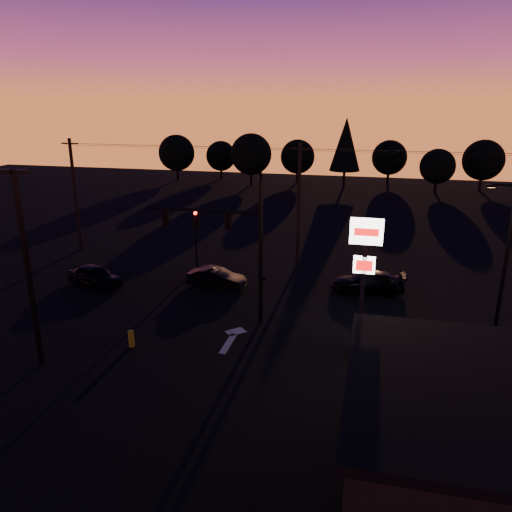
{
  "coord_description": "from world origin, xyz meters",
  "views": [
    {
      "loc": [
        7.21,
        -20.95,
        12.01
      ],
      "look_at": [
        1.0,
        5.0,
        3.5
      ],
      "focal_mm": 35.0,
      "sensor_mm": 36.0,
      "label": 1
    }
  ],
  "objects_px": {
    "car_left": "(95,276)",
    "car_right": "(368,282)",
    "traffic_signal_mast": "(232,235)",
    "pylon_sign": "(365,258)",
    "parking_lot_light": "(26,258)",
    "car_mid": "(216,278)",
    "bollard": "(131,339)",
    "streetlight": "(505,254)",
    "suv_parked": "(419,400)",
    "secondary_signal": "(195,232)"
  },
  "relations": [
    {
      "from": "bollard",
      "to": "car_right",
      "type": "distance_m",
      "value": 15.39
    },
    {
      "from": "traffic_signal_mast",
      "to": "secondary_signal",
      "type": "height_order",
      "value": "traffic_signal_mast"
    },
    {
      "from": "car_left",
      "to": "car_mid",
      "type": "height_order",
      "value": "car_left"
    },
    {
      "from": "bollard",
      "to": "pylon_sign",
      "type": "bearing_deg",
      "value": 9.71
    },
    {
      "from": "parking_lot_light",
      "to": "suv_parked",
      "type": "distance_m",
      "value": 17.62
    },
    {
      "from": "pylon_sign",
      "to": "bollard",
      "type": "height_order",
      "value": "pylon_sign"
    },
    {
      "from": "pylon_sign",
      "to": "car_right",
      "type": "xyz_separation_m",
      "value": [
        0.23,
        8.43,
        -4.24
      ]
    },
    {
      "from": "bollard",
      "to": "car_mid",
      "type": "relative_size",
      "value": 0.22
    },
    {
      "from": "traffic_signal_mast",
      "to": "car_mid",
      "type": "distance_m",
      "value": 6.71
    },
    {
      "from": "secondary_signal",
      "to": "bollard",
      "type": "height_order",
      "value": "secondary_signal"
    },
    {
      "from": "bollard",
      "to": "car_right",
      "type": "height_order",
      "value": "car_right"
    },
    {
      "from": "bollard",
      "to": "streetlight",
      "type": "bearing_deg",
      "value": 18.11
    },
    {
      "from": "parking_lot_light",
      "to": "streetlight",
      "type": "xyz_separation_m",
      "value": [
        21.41,
        8.5,
        -0.85
      ]
    },
    {
      "from": "pylon_sign",
      "to": "car_left",
      "type": "bearing_deg",
      "value": 162.91
    },
    {
      "from": "traffic_signal_mast",
      "to": "suv_parked",
      "type": "bearing_deg",
      "value": -35.99
    },
    {
      "from": "pylon_sign",
      "to": "streetlight",
      "type": "height_order",
      "value": "streetlight"
    },
    {
      "from": "traffic_signal_mast",
      "to": "pylon_sign",
      "type": "xyz_separation_m",
      "value": [
        7.1,
        -2.49,
        -0.02
      ]
    },
    {
      "from": "pylon_sign",
      "to": "bollard",
      "type": "relative_size",
      "value": 7.93
    },
    {
      "from": "parking_lot_light",
      "to": "pylon_sign",
      "type": "height_order",
      "value": "parking_lot_light"
    },
    {
      "from": "traffic_signal_mast",
      "to": "car_right",
      "type": "height_order",
      "value": "traffic_signal_mast"
    },
    {
      "from": "secondary_signal",
      "to": "parking_lot_light",
      "type": "height_order",
      "value": "parking_lot_light"
    },
    {
      "from": "streetlight",
      "to": "suv_parked",
      "type": "distance_m",
      "value": 10.27
    },
    {
      "from": "streetlight",
      "to": "car_left",
      "type": "distance_m",
      "value": 24.69
    },
    {
      "from": "traffic_signal_mast",
      "to": "streetlight",
      "type": "bearing_deg",
      "value": 6.14
    },
    {
      "from": "car_mid",
      "to": "parking_lot_light",
      "type": "bearing_deg",
      "value": 161.91
    },
    {
      "from": "car_left",
      "to": "car_right",
      "type": "xyz_separation_m",
      "value": [
        17.69,
        3.06,
        -0.02
      ]
    },
    {
      "from": "pylon_sign",
      "to": "suv_parked",
      "type": "relative_size",
      "value": 1.42
    },
    {
      "from": "car_right",
      "to": "suv_parked",
      "type": "distance_m",
      "value": 13.11
    },
    {
      "from": "car_right",
      "to": "parking_lot_light",
      "type": "bearing_deg",
      "value": -53.9
    },
    {
      "from": "car_mid",
      "to": "suv_parked",
      "type": "bearing_deg",
      "value": -128.49
    },
    {
      "from": "car_left",
      "to": "suv_parked",
      "type": "bearing_deg",
      "value": -97.66
    },
    {
      "from": "parking_lot_light",
      "to": "suv_parked",
      "type": "xyz_separation_m",
      "value": [
        17.01,
        0.01,
        -4.61
      ]
    },
    {
      "from": "secondary_signal",
      "to": "suv_parked",
      "type": "distance_m",
      "value": 20.61
    },
    {
      "from": "parking_lot_light",
      "to": "bollard",
      "type": "relative_size",
      "value": 10.65
    },
    {
      "from": "parking_lot_light",
      "to": "car_mid",
      "type": "height_order",
      "value": "parking_lot_light"
    },
    {
      "from": "traffic_signal_mast",
      "to": "car_right",
      "type": "xyz_separation_m",
      "value": [
        7.33,
        5.93,
        -4.26
      ]
    },
    {
      "from": "traffic_signal_mast",
      "to": "streetlight",
      "type": "relative_size",
      "value": 1.07
    },
    {
      "from": "pylon_sign",
      "to": "car_right",
      "type": "bearing_deg",
      "value": 88.42
    },
    {
      "from": "traffic_signal_mast",
      "to": "parking_lot_light",
      "type": "relative_size",
      "value": 0.94
    },
    {
      "from": "car_mid",
      "to": "suv_parked",
      "type": "height_order",
      "value": "suv_parked"
    },
    {
      "from": "traffic_signal_mast",
      "to": "car_left",
      "type": "height_order",
      "value": "traffic_signal_mast"
    },
    {
      "from": "secondary_signal",
      "to": "parking_lot_light",
      "type": "relative_size",
      "value": 0.48
    },
    {
      "from": "car_left",
      "to": "car_right",
      "type": "relative_size",
      "value": 0.88
    },
    {
      "from": "parking_lot_light",
      "to": "car_left",
      "type": "bearing_deg",
      "value": 106.7
    },
    {
      "from": "pylon_sign",
      "to": "bollard",
      "type": "distance_m",
      "value": 12.19
    },
    {
      "from": "streetlight",
      "to": "car_mid",
      "type": "relative_size",
      "value": 2.07
    },
    {
      "from": "secondary_signal",
      "to": "car_mid",
      "type": "relative_size",
      "value": 1.13
    },
    {
      "from": "bollard",
      "to": "traffic_signal_mast",
      "type": "bearing_deg",
      "value": 47.26
    },
    {
      "from": "secondary_signal",
      "to": "traffic_signal_mast",
      "type": "bearing_deg",
      "value": -56.81
    },
    {
      "from": "traffic_signal_mast",
      "to": "suv_parked",
      "type": "xyz_separation_m",
      "value": [
        9.61,
        -6.98,
        -4.27
      ]
    }
  ]
}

